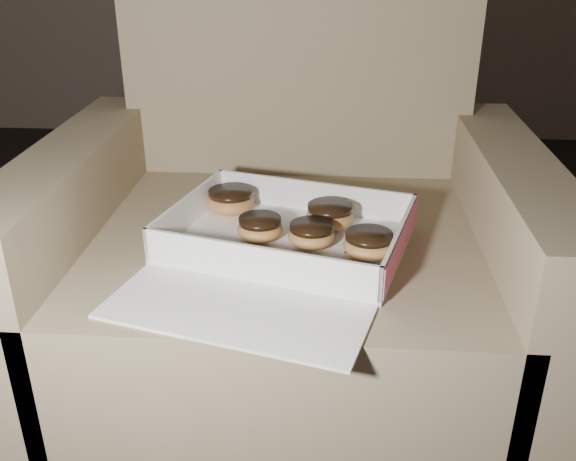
{
  "coord_description": "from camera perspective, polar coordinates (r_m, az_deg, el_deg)",
  "views": [
    {
      "loc": [
        0.45,
        -0.7,
        0.9
      ],
      "look_at": [
        0.38,
        0.25,
        0.44
      ],
      "focal_mm": 40.0,
      "sensor_mm": 36.0,
      "label": 1
    }
  ],
  "objects": [
    {
      "name": "donut_d",
      "position": [
        1.07,
        -2.5,
        0.27
      ],
      "size": [
        0.08,
        0.08,
        0.04
      ],
      "color": "#CF9148",
      "rests_on": "bakery_box"
    },
    {
      "name": "donut_e",
      "position": [
        1.02,
        7.19,
        -1.19
      ],
      "size": [
        0.08,
        0.08,
        0.04
      ],
      "color": "#CF9148",
      "rests_on": "bakery_box"
    },
    {
      "name": "donut_a",
      "position": [
        1.11,
        3.75,
        1.37
      ],
      "size": [
        0.08,
        0.08,
        0.04
      ],
      "color": "#CF9148",
      "rests_on": "bakery_box"
    },
    {
      "name": "donut_c",
      "position": [
        1.04,
        2.09,
        -0.33
      ],
      "size": [
        0.08,
        0.08,
        0.04
      ],
      "color": "#CF9148",
      "rests_on": "bakery_box"
    },
    {
      "name": "crumb_b",
      "position": [
        0.95,
        5.78,
        -4.46
      ],
      "size": [
        0.01,
        0.01,
        0.0
      ],
      "primitive_type": "ellipsoid",
      "color": "black",
      "rests_on": "bakery_box"
    },
    {
      "name": "armchair",
      "position": [
        1.24,
        0.1,
        -3.84
      ],
      "size": [
        0.89,
        0.75,
        0.93
      ],
      "color": "#8C7D59",
      "rests_on": "floor"
    },
    {
      "name": "bakery_box",
      "position": [
        1.03,
        -0.57,
        -1.67
      ],
      "size": [
        0.47,
        0.52,
        0.06
      ],
      "rotation": [
        0.0,
        0.0,
        -0.27
      ],
      "color": "white",
      "rests_on": "armchair"
    },
    {
      "name": "crumb_c",
      "position": [
        1.0,
        -1.04,
        -2.71
      ],
      "size": [
        0.01,
        0.01,
        0.0
      ],
      "primitive_type": "ellipsoid",
      "color": "black",
      "rests_on": "bakery_box"
    },
    {
      "name": "crumb_a",
      "position": [
        0.96,
        8.19,
        -4.17
      ],
      "size": [
        0.01,
        0.01,
        0.0
      ],
      "primitive_type": "ellipsoid",
      "color": "black",
      "rests_on": "bakery_box"
    },
    {
      "name": "crumb_e",
      "position": [
        1.03,
        5.22,
        -1.91
      ],
      "size": [
        0.01,
        0.01,
        0.0
      ],
      "primitive_type": "ellipsoid",
      "color": "black",
      "rests_on": "bakery_box"
    },
    {
      "name": "crumb_d",
      "position": [
        0.95,
        5.47,
        -4.36
      ],
      "size": [
        0.01,
        0.01,
        0.0
      ],
      "primitive_type": "ellipsoid",
      "color": "black",
      "rests_on": "bakery_box"
    },
    {
      "name": "donut_b",
      "position": [
        1.17,
        -5.1,
        2.68
      ],
      "size": [
        0.09,
        0.09,
        0.04
      ],
      "color": "#CF9148",
      "rests_on": "bakery_box"
    }
  ]
}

